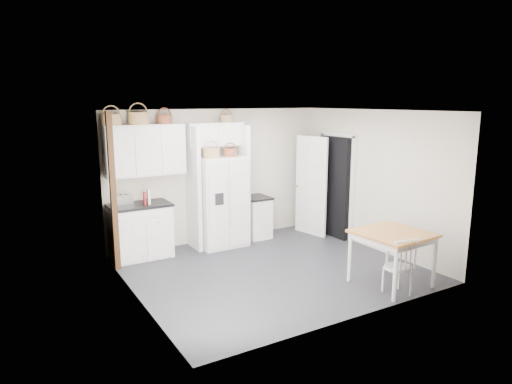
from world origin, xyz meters
TOP-DOWN VIEW (x-y plane):
  - floor at (0.00, 0.00)m, footprint 4.50×4.50m
  - ceiling at (0.00, 0.00)m, footprint 4.50×4.50m
  - wall_back at (0.00, 2.00)m, footprint 4.50×0.00m
  - wall_left at (-2.25, 0.00)m, footprint 0.00×4.00m
  - wall_right at (2.25, 0.00)m, footprint 0.00×4.00m
  - refrigerator at (-0.15, 1.61)m, footprint 0.90×0.72m
  - base_cab_left at (-1.69, 1.70)m, footprint 1.01×0.64m
  - base_cab_right at (0.70, 1.70)m, footprint 0.46×0.55m
  - dining_table at (1.22, -1.45)m, footprint 1.04×1.04m
  - windsor_chair at (1.03, -1.75)m, footprint 0.46×0.43m
  - counter_left at (-1.69, 1.70)m, footprint 1.05×0.68m
  - counter_right at (0.70, 1.70)m, footprint 0.50×0.59m
  - toaster at (-1.96, 1.68)m, footprint 0.30×0.20m
  - cookbook_red at (-1.61, 1.62)m, footprint 0.05×0.15m
  - cookbook_cream at (-1.54, 1.62)m, footprint 0.06×0.18m
  - basket_upper_a at (-2.04, 1.83)m, footprint 0.33×0.33m
  - basket_upper_b at (-1.59, 1.83)m, footprint 0.36×0.36m
  - basket_upper_c at (-1.12, 1.83)m, footprint 0.28×0.28m
  - basket_bridge_b at (0.11, 1.83)m, footprint 0.25×0.25m
  - basket_fridge_a at (-0.37, 1.51)m, footprint 0.31×0.31m
  - basket_fridge_b at (0.02, 1.51)m, footprint 0.26×0.26m
  - upper_cabinet at (-1.50, 1.83)m, footprint 1.40×0.34m
  - bridge_cabinet at (-0.15, 1.83)m, footprint 1.12×0.34m
  - fridge_panel_left at (-0.66, 1.70)m, footprint 0.08×0.60m
  - fridge_panel_right at (0.36, 1.70)m, footprint 0.08×0.60m
  - trim_post at (-2.20, 1.35)m, footprint 0.09×0.09m
  - doorway_void at (2.16, 1.00)m, footprint 0.18×0.85m
  - door_slab at (1.80, 1.33)m, footprint 0.21×0.79m

SIDE VIEW (x-z plane):
  - floor at x=0.00m, z-range 0.00..0.00m
  - base_cab_right at x=0.70m, z-range 0.00..0.81m
  - windsor_chair at x=1.03m, z-range 0.00..0.81m
  - dining_table at x=1.22m, z-range 0.00..0.83m
  - base_cab_left at x=-1.69m, z-range 0.00..0.94m
  - counter_right at x=0.70m, z-range 0.81..0.85m
  - refrigerator at x=-0.15m, z-range 0.00..1.73m
  - counter_left at x=-1.69m, z-range 0.94..0.98m
  - doorway_void at x=2.16m, z-range 0.00..2.05m
  - door_slab at x=1.80m, z-range 0.00..2.05m
  - toaster at x=-1.96m, z-range 0.98..1.18m
  - cookbook_red at x=-1.61m, z-range 0.98..1.19m
  - cookbook_cream at x=-1.54m, z-range 0.98..1.24m
  - fridge_panel_left at x=-0.66m, z-range 0.00..2.30m
  - fridge_panel_right at x=0.36m, z-range 0.00..2.30m
  - wall_back at x=0.00m, z-range -0.95..3.55m
  - wall_left at x=-2.25m, z-range -0.70..3.30m
  - wall_right at x=2.25m, z-range -0.70..3.30m
  - trim_post at x=-2.20m, z-range 0.00..2.60m
  - basket_fridge_b at x=0.02m, z-range 1.73..1.87m
  - basket_fridge_a at x=-0.37m, z-range 1.73..1.90m
  - upper_cabinet at x=-1.50m, z-range 1.45..2.35m
  - bridge_cabinet at x=-0.15m, z-range 1.90..2.35m
  - basket_bridge_b at x=0.11m, z-range 2.35..2.49m
  - basket_upper_c at x=-1.12m, z-range 2.35..2.51m
  - basket_upper_a at x=-2.04m, z-range 2.35..2.54m
  - basket_upper_b at x=-1.59m, z-range 2.35..2.56m
  - ceiling at x=0.00m, z-range 2.60..2.60m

